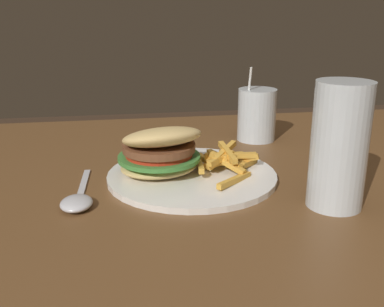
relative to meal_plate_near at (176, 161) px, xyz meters
The scene contains 5 objects.
dining_table 0.25m from the meal_plate_near, 122.70° to the left, with size 1.28×1.23×0.76m.
meal_plate_near is the anchor object (origin of this frame).
beer_glass 0.26m from the meal_plate_near, 146.32° to the left, with size 0.08×0.08×0.18m.
juice_glass 0.29m from the meal_plate_near, 134.18° to the right, with size 0.08×0.08×0.16m.
spoon 0.18m from the meal_plate_near, 28.81° to the left, with size 0.05×0.18×0.02m.
Camera 1 is at (0.19, 0.53, 1.03)m, focal length 42.00 mm.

